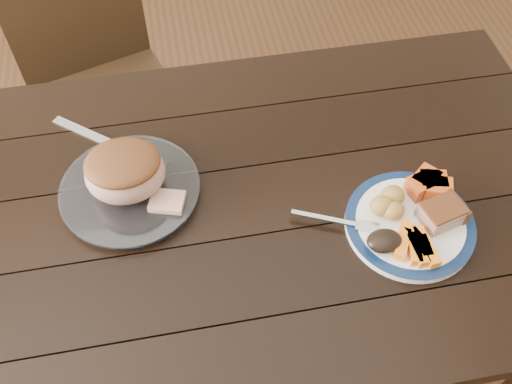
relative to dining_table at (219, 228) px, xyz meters
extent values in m
plane|color=#472B16|center=(0.00, 0.00, -0.66)|extent=(4.00, 4.00, 0.00)
cube|color=black|center=(0.00, 0.00, 0.07)|extent=(1.60, 0.90, 0.04)
cube|color=black|center=(0.72, 0.37, -0.30)|extent=(0.07, 0.07, 0.71)
cube|color=black|center=(-0.26, 0.65, -0.21)|extent=(0.53, 0.53, 0.04)
cube|color=black|center=(-0.32, 0.84, 0.04)|extent=(0.41, 0.17, 0.46)
cube|color=black|center=(-0.14, 0.88, -0.44)|extent=(0.04, 0.04, 0.43)
cube|color=black|center=(-0.03, 0.53, -0.44)|extent=(0.04, 0.04, 0.43)
cube|color=black|center=(-0.49, 0.77, -0.44)|extent=(0.04, 0.04, 0.43)
cube|color=black|center=(-0.38, 0.42, -0.44)|extent=(0.04, 0.04, 0.43)
cylinder|color=white|center=(0.38, -0.13, 0.10)|extent=(0.26, 0.26, 0.02)
torus|color=#0C1F40|center=(0.38, -0.13, 0.11)|extent=(0.26, 0.26, 0.02)
cylinder|color=white|center=(-0.18, 0.06, 0.10)|extent=(0.29, 0.29, 0.02)
cube|color=#A67A65|center=(0.44, -0.13, 0.13)|extent=(0.09, 0.08, 0.04)
ellipsoid|color=gold|center=(0.33, -0.09, 0.13)|extent=(0.05, 0.04, 0.04)
ellipsoid|color=gold|center=(0.35, -0.07, 0.13)|extent=(0.05, 0.05, 0.04)
ellipsoid|color=gold|center=(0.35, -0.11, 0.13)|extent=(0.05, 0.04, 0.04)
cube|color=orange|center=(0.37, -0.17, 0.12)|extent=(0.04, 0.07, 0.02)
cube|color=orange|center=(0.34, -0.18, 0.12)|extent=(0.05, 0.07, 0.02)
cube|color=orange|center=(0.38, -0.19, 0.12)|extent=(0.02, 0.07, 0.02)
cube|color=orange|center=(0.38, -0.21, 0.12)|extent=(0.03, 0.07, 0.02)
cube|color=orange|center=(0.37, -0.20, 0.12)|extent=(0.03, 0.07, 0.02)
cube|color=orange|center=(0.36, -0.20, 0.12)|extent=(0.04, 0.07, 0.02)
cube|color=#EA551A|center=(0.45, -0.07, 0.13)|extent=(0.07, 0.06, 0.04)
cube|color=#EA551A|center=(0.44, -0.05, 0.13)|extent=(0.07, 0.07, 0.04)
cube|color=#EA551A|center=(0.45, -0.06, 0.13)|extent=(0.06, 0.06, 0.04)
cube|color=#EA551A|center=(0.42, -0.06, 0.13)|extent=(0.06, 0.06, 0.04)
ellipsoid|color=black|center=(0.31, -0.17, 0.13)|extent=(0.07, 0.05, 0.03)
cube|color=silver|center=(0.21, -0.09, 0.11)|extent=(0.13, 0.07, 0.00)
cube|color=silver|center=(0.29, -0.13, 0.11)|extent=(0.05, 0.04, 0.00)
ellipsoid|color=tan|center=(-0.18, 0.06, 0.16)|extent=(0.16, 0.14, 0.11)
cube|color=tan|center=(-0.10, 0.01, 0.12)|extent=(0.08, 0.07, 0.02)
cube|color=silver|center=(-0.26, 0.25, 0.09)|extent=(0.17, 0.14, 0.00)
cube|color=black|center=(-0.14, 0.15, 0.10)|extent=(0.11, 0.09, 0.01)
camera|label=1|loc=(-0.05, -0.70, 1.08)|focal=40.00mm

